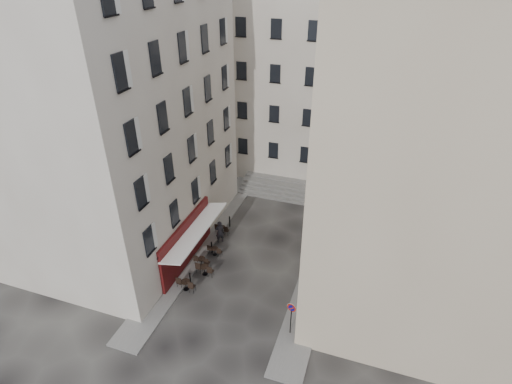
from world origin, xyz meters
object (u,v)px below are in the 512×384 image
at_px(no_parking_sign, 291,313).
at_px(bistro_table_a, 186,284).
at_px(pedestrian, 220,232).
at_px(bistro_table_b, 205,269).

height_order(no_parking_sign, bistro_table_a, no_parking_sign).
xyz_separation_m(no_parking_sign, pedestrian, (-7.27, 6.74, -0.76)).
xyz_separation_m(no_parking_sign, bistro_table_b, (-6.81, 3.03, -1.24)).
relative_size(no_parking_sign, pedestrian, 1.28).
xyz_separation_m(bistro_table_a, pedestrian, (0.08, 5.43, 0.47)).
bearing_deg(bistro_table_b, bistro_table_a, -107.55).
bearing_deg(no_parking_sign, bistro_table_b, 171.44).
relative_size(bistro_table_a, bistro_table_b, 1.00).
xyz_separation_m(bistro_table_a, bistro_table_b, (0.54, 1.72, -0.00)).
bearing_deg(bistro_table_a, bistro_table_b, 72.45).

